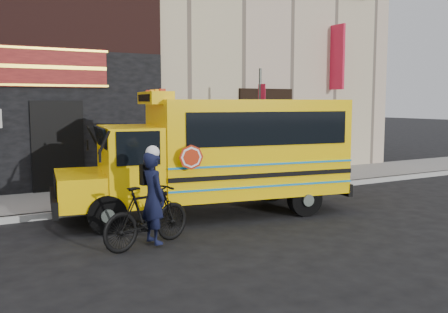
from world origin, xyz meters
TOP-DOWN VIEW (x-y plane):
  - ground at (0.00, 0.00)m, footprint 120.00×120.00m
  - curb at (0.00, 2.60)m, footprint 40.00×0.20m
  - sidewalk at (0.00, 4.10)m, footprint 40.00×3.00m
  - building at (-0.04, 10.45)m, footprint 20.00×10.70m
  - school_bus at (-0.25, 1.12)m, footprint 7.15×3.19m
  - sign_pole at (2.27, 3.21)m, footprint 0.08×0.32m
  - bicycle at (-2.80, -0.65)m, footprint 2.02×1.09m
  - cyclist at (-2.67, -0.63)m, footprint 0.51×0.69m

SIDE VIEW (x-z plane):
  - ground at x=0.00m, z-range 0.00..0.00m
  - curb at x=0.00m, z-range 0.00..0.15m
  - sidewalk at x=0.00m, z-range 0.00..0.15m
  - bicycle at x=-2.80m, z-range 0.00..1.17m
  - cyclist at x=-2.67m, z-range 0.00..1.73m
  - school_bus at x=-0.25m, z-range 0.05..2.97m
  - sign_pole at x=2.27m, z-range 0.17..3.84m
  - building at x=-0.04m, z-range 0.13..12.13m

